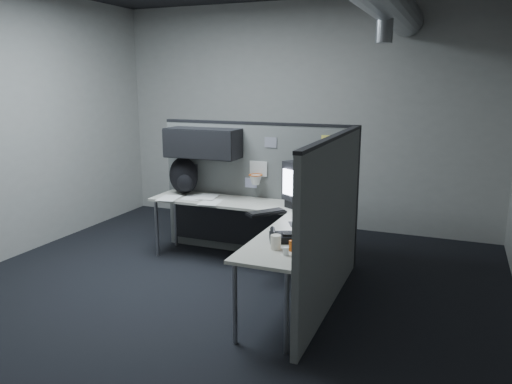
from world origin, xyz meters
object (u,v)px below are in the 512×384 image
at_px(backpack, 184,176).
at_px(monitor, 310,184).
at_px(desk, 256,220).
at_px(phone, 280,237).
at_px(keyboard, 266,213).

bearing_deg(backpack, monitor, -18.14).
bearing_deg(desk, backpack, 160.94).
bearing_deg(desk, phone, -56.79).
relative_size(desk, keyboard, 5.43).
bearing_deg(backpack, phone, -52.58).
bearing_deg(keyboard, desk, 135.65).
relative_size(monitor, phone, 2.27).
relative_size(desk, monitor, 3.72).
height_order(phone, backpack, backpack).
relative_size(monitor, backpack, 1.35).
relative_size(keyboard, backpack, 0.93).
height_order(keyboard, phone, phone).
distance_m(phone, backpack, 2.16).
bearing_deg(backpack, desk, -34.52).
xyz_separation_m(keyboard, phone, (0.43, -0.78, 0.02)).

